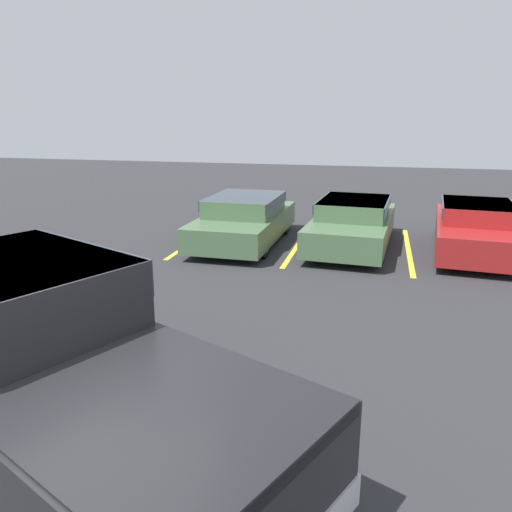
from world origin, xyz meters
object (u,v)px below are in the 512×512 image
parked_sedan_a (244,218)px  parked_sedan_b (353,222)px  pickup_truck (30,360)px  parked_sedan_c (475,227)px

parked_sedan_a → parked_sedan_b: parked_sedan_a is taller
pickup_truck → parked_sedan_b: 9.07m
parked_sedan_a → parked_sedan_c: bearing=94.1°
pickup_truck → parked_sedan_a: size_ratio=1.46×
parked_sedan_a → parked_sedan_c: size_ratio=0.99×
pickup_truck → parked_sedan_a: 8.46m
parked_sedan_b → parked_sedan_a: bearing=-81.1°
pickup_truck → parked_sedan_b: bearing=98.1°
parked_sedan_a → pickup_truck: bearing=1.9°
pickup_truck → parked_sedan_c: size_ratio=1.44×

